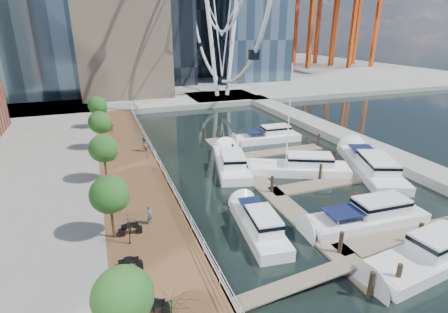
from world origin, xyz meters
TOP-DOWN VIEW (x-y plane):
  - ground at (0.00, 0.00)m, footprint 520.00×520.00m
  - boardwalk at (-9.00, 15.00)m, footprint 6.00×60.00m
  - seawall at (-6.00, 15.00)m, footprint 0.25×60.00m
  - land_far at (0.00, 102.00)m, footprint 200.00×114.00m
  - breakwater at (20.00, 20.00)m, footprint 4.00×60.00m
  - pier at (14.00, 52.00)m, footprint 14.00×12.00m
  - railing at (-6.10, 15.00)m, footprint 0.10×60.00m
  - floating_docks at (7.97, 9.98)m, footprint 16.00×34.00m
  - port_cranes at (67.67, 95.67)m, footprint 40.00×52.00m
  - street_trees at (-11.40, 14.00)m, footprint 2.60×42.60m
  - cafe_tables at (-10.40, -2.00)m, footprint 2.50×13.70m
  - yacht_foreground at (7.44, 0.48)m, footprint 10.93×3.44m
  - pedestrian_near at (-8.77, 4.94)m, footprint 0.64×0.62m
  - pedestrian_mid at (-6.85, 21.39)m, footprint 1.04×1.07m
  - pedestrian_far at (-9.96, 30.98)m, footprint 0.89×0.43m
  - moored_yachts at (7.89, 10.52)m, footprint 22.66×31.18m
  - cafe_seating at (-9.72, -4.48)m, footprint 4.12×14.83m

SIDE VIEW (x-z plane):
  - ground at x=0.00m, z-range 0.00..0.00m
  - yacht_foreground at x=7.44m, z-range -1.07..1.07m
  - moored_yachts at x=7.89m, z-range -5.75..5.75m
  - floating_docks at x=7.97m, z-range -0.81..1.79m
  - boardwalk at x=-9.00m, z-range 0.00..1.00m
  - seawall at x=-6.00m, z-range 0.00..1.00m
  - land_far at x=0.00m, z-range 0.00..1.00m
  - breakwater at x=20.00m, z-range 0.00..1.00m
  - pier at x=14.00m, z-range 0.00..1.00m
  - cafe_tables at x=-10.40m, z-range 1.00..1.74m
  - railing at x=-6.10m, z-range 1.00..2.05m
  - pedestrian_far at x=-9.96m, z-range 1.00..2.48m
  - pedestrian_near at x=-8.77m, z-range 1.00..2.49m
  - pedestrian_mid at x=-6.85m, z-range 1.00..2.74m
  - cafe_seating at x=-9.72m, z-range 0.98..3.49m
  - street_trees at x=-11.40m, z-range 1.99..6.59m
  - port_cranes at x=67.67m, z-range 1.00..39.00m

